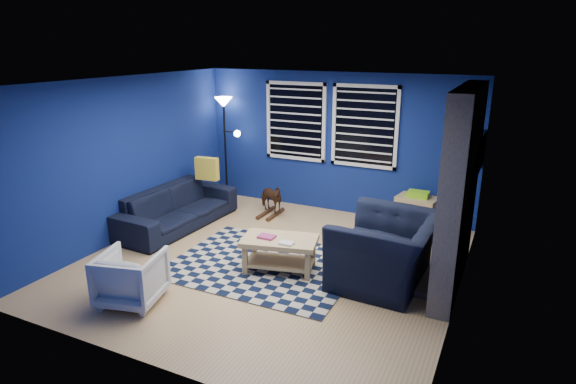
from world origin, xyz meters
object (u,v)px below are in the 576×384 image
object	(u,v)px
armchair_bent	(131,277)
coffee_table	(279,248)
tv	(479,154)
rocking_horse	(270,198)
cabinet	(417,212)
floor_lamp	(225,116)
sofa	(177,208)
armchair_big	(386,250)

from	to	relation	value
armchair_bent	coffee_table	xyz separation A→B (m)	(1.22, 1.49, 0.02)
tv	rocking_horse	world-z (taller)	tv
rocking_horse	armchair_bent	bearing A→B (deg)	-159.04
armchair_bent	rocking_horse	xyz separation A→B (m)	(0.08, 3.38, 0.01)
cabinet	floor_lamp	xyz separation A→B (m)	(-3.70, -0.00, 1.35)
coffee_table	tv	bearing A→B (deg)	44.44
sofa	rocking_horse	distance (m)	1.63
rocking_horse	coffee_table	distance (m)	2.21
tv	rocking_horse	size ratio (longest dim) A/B	1.61
coffee_table	floor_lamp	distance (m)	3.62
sofa	cabinet	size ratio (longest dim) A/B	3.18
coffee_table	cabinet	size ratio (longest dim) A/B	1.55
floor_lamp	armchair_bent	bearing A→B (deg)	-73.69
rocking_horse	floor_lamp	bearing A→B (deg)	89.29
coffee_table	floor_lamp	bearing A→B (deg)	134.29
sofa	armchair_big	distance (m)	3.68
tv	sofa	bearing A→B (deg)	-162.49
armchair_big	armchair_bent	world-z (taller)	armchair_big
armchair_bent	cabinet	xyz separation A→B (m)	(2.56, 3.91, -0.04)
tv	cabinet	size ratio (longest dim) A/B	1.41
coffee_table	armchair_bent	bearing A→B (deg)	-129.29
armchair_bent	floor_lamp	distance (m)	4.27
tv	rocking_horse	xyz separation A→B (m)	(-3.35, -0.28, -1.07)
armchair_bent	cabinet	distance (m)	4.67
tv	armchair_big	bearing A→B (deg)	-114.48
sofa	cabinet	bearing A→B (deg)	-62.64
tv	rocking_horse	bearing A→B (deg)	-175.28
cabinet	tv	bearing A→B (deg)	-6.37
sofa	tv	bearing A→B (deg)	-69.82
armchair_bent	floor_lamp	bearing A→B (deg)	-88.04
coffee_table	cabinet	distance (m)	2.77
armchair_big	floor_lamp	xyz separation A→B (m)	(-3.72, 2.12, 1.19)
tv	armchair_bent	bearing A→B (deg)	-133.16
armchair_bent	sofa	bearing A→B (deg)	-78.67
coffee_table	rocking_horse	bearing A→B (deg)	120.87
sofa	coffee_table	xyz separation A→B (m)	(2.29, -0.75, 0.01)
tv	floor_lamp	xyz separation A→B (m)	(-4.57, 0.25, 0.23)
rocking_horse	cabinet	distance (m)	2.53
rocking_horse	armchair_big	bearing A→B (deg)	-100.25
cabinet	armchair_bent	bearing A→B (deg)	-113.57
armchair_big	armchair_bent	distance (m)	3.14
armchair_big	sofa	bearing A→B (deg)	-94.62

